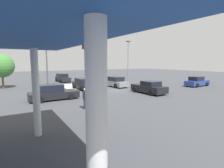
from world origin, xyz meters
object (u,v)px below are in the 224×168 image
car_1 (197,82)px  traffic_signal_mast (57,55)px  car_0 (53,93)px  car_5 (63,78)px  pedestrian (85,97)px  car_4 (115,82)px  street_light_pole_a (128,57)px  tree_corner_a (2,66)px  car_3 (149,88)px  car_2 (83,84)px

car_1 → traffic_signal_mast: bearing=150.9°
car_1 → car_0: bearing=172.1°
car_5 → pedestrian: (3.98, 20.99, 0.21)m
car_4 → car_5: car_5 is taller
street_light_pole_a → tree_corner_a: (21.92, -0.79, -1.55)m
car_0 → pedestrian: 5.28m
street_light_pole_a → car_3: bearing=63.8°
car_4 → pedestrian: size_ratio=2.77×
car_0 → street_light_pole_a: street_light_pole_a is taller
street_light_pole_a → car_1: bearing=110.1°
car_0 → car_1: car_0 is taller
street_light_pole_a → car_4: bearing=41.6°
car_0 → street_light_pole_a: size_ratio=0.60×
street_light_pole_a → tree_corner_a: street_light_pole_a is taller
pedestrian → tree_corner_a: (5.87, -16.77, 2.31)m
car_4 → car_0: bearing=110.9°
car_4 → car_3: bearing=-179.9°
traffic_signal_mast → car_1: size_ratio=1.39×
car_4 → street_light_pole_a: (-6.94, -6.16, 4.09)m
street_light_pole_a → tree_corner_a: size_ratio=1.62×
car_3 → pedestrian: (9.53, 2.75, 0.26)m
car_4 → tree_corner_a: 16.70m
car_5 → street_light_pole_a: (-12.06, 5.00, 4.06)m
car_4 → car_5: 12.28m
car_2 → car_4: car_4 is taller
traffic_signal_mast → car_4: (-8.01, 2.89, -4.07)m
car_2 → tree_corner_a: size_ratio=0.93×
car_1 → car_5: (16.60, -17.38, 0.05)m
car_4 → car_1: bearing=-121.9°
car_1 → car_4: (11.48, -6.22, 0.02)m
car_2 → car_5: bearing=179.9°
car_1 → pedestrian: (20.57, 3.61, 0.26)m
car_0 → car_3: (-10.93, 2.33, 0.00)m
traffic_signal_mast → car_4: 9.44m
traffic_signal_mast → car_2: bearing=3.3°
traffic_signal_mast → car_0: traffic_signal_mast is taller
traffic_signal_mast → car_5: traffic_signal_mast is taller
car_2 → car_3: car_3 is taller
car_0 → street_light_pole_a: bearing=31.5°
car_0 → car_1: bearing=-4.4°
car_5 → tree_corner_a: bearing=-69.0°
car_2 → street_light_pole_a: street_light_pole_a is taller
pedestrian → street_light_pole_a: street_light_pole_a is taller
traffic_signal_mast → car_1: 21.90m
traffic_signal_mast → street_light_pole_a: bearing=57.3°
car_3 → pedestrian: pedestrian is taller
car_0 → traffic_signal_mast: bearing=71.4°
car_1 → street_light_pole_a: size_ratio=0.60×
car_4 → traffic_signal_mast: bearing=66.8°
car_2 → car_5: car_5 is taller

